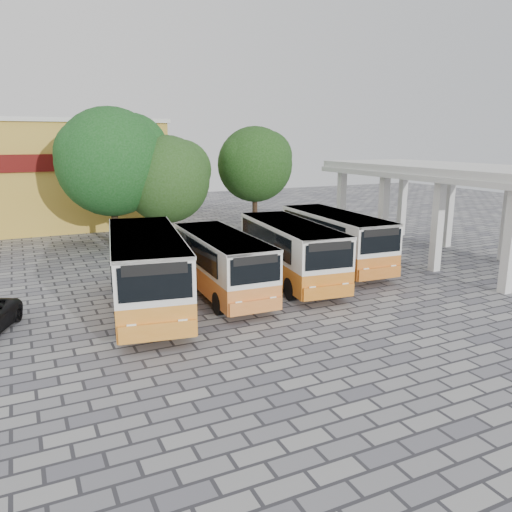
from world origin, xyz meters
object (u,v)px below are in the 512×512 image
bus_centre_left (222,261)px  bus_far_right (335,237)px  bus_far_left (146,267)px  bus_centre_right (291,248)px

bus_centre_left → bus_far_right: (7.35, 1.95, 0.12)m
bus_far_right → bus_far_left: bearing=-163.2°
bus_far_left → bus_far_right: bearing=22.5°
bus_far_left → bus_centre_left: bus_far_left is taller
bus_far_left → bus_centre_right: 7.35m
bus_centre_right → bus_far_right: size_ratio=1.00×
bus_far_left → bus_centre_left: (3.50, 0.60, -0.25)m
bus_far_left → bus_far_right: size_ratio=1.10×
bus_centre_left → bus_centre_right: bearing=9.0°
bus_far_left → bus_centre_right: bus_far_left is taller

